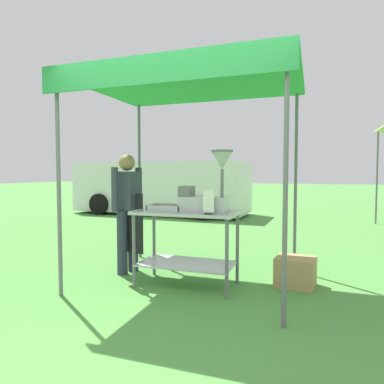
{
  "coord_description": "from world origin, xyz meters",
  "views": [
    {
      "loc": [
        1.3,
        -2.78,
        1.37
      ],
      "look_at": [
        -0.12,
        1.29,
        1.12
      ],
      "focal_mm": 32.36,
      "sensor_mm": 36.0,
      "label": 1
    }
  ],
  "objects_px": {
    "donut_fryer": "(207,191)",
    "menu_sign": "(209,204)",
    "vendor": "(128,207)",
    "supply_crate": "(295,272)",
    "donut_cart": "(187,231)",
    "stall_canopy": "(189,89)",
    "van_white": "(161,187)",
    "donut_tray": "(167,209)"
  },
  "relations": [
    {
      "from": "donut_cart",
      "to": "donut_fryer",
      "type": "xyz_separation_m",
      "value": [
        0.27,
        -0.03,
        0.49
      ]
    },
    {
      "from": "donut_fryer",
      "to": "menu_sign",
      "type": "xyz_separation_m",
      "value": [
        0.08,
        -0.21,
        -0.13
      ]
    },
    {
      "from": "stall_canopy",
      "to": "donut_fryer",
      "type": "height_order",
      "value": "stall_canopy"
    },
    {
      "from": "supply_crate",
      "to": "menu_sign",
      "type": "bearing_deg",
      "value": -144.02
    },
    {
      "from": "vendor",
      "to": "supply_crate",
      "type": "xyz_separation_m",
      "value": [
        2.18,
        0.17,
        -0.73
      ]
    },
    {
      "from": "donut_cart",
      "to": "menu_sign",
      "type": "relative_size",
      "value": 4.62
    },
    {
      "from": "donut_tray",
      "to": "vendor",
      "type": "xyz_separation_m",
      "value": [
        -0.7,
        0.29,
        -0.03
      ]
    },
    {
      "from": "donut_cart",
      "to": "donut_tray",
      "type": "height_order",
      "value": "donut_tray"
    },
    {
      "from": "donut_tray",
      "to": "vendor",
      "type": "relative_size",
      "value": 0.26
    },
    {
      "from": "donut_tray",
      "to": "van_white",
      "type": "xyz_separation_m",
      "value": [
        -3.08,
        6.62,
        -0.05
      ]
    },
    {
      "from": "menu_sign",
      "to": "vendor",
      "type": "distance_m",
      "value": 1.38
    },
    {
      "from": "stall_canopy",
      "to": "menu_sign",
      "type": "bearing_deg",
      "value": -44.27
    },
    {
      "from": "supply_crate",
      "to": "donut_cart",
      "type": "bearing_deg",
      "value": -161.49
    },
    {
      "from": "donut_fryer",
      "to": "vendor",
      "type": "relative_size",
      "value": 0.44
    },
    {
      "from": "donut_tray",
      "to": "vendor",
      "type": "bearing_deg",
      "value": 157.82
    },
    {
      "from": "supply_crate",
      "to": "stall_canopy",
      "type": "bearing_deg",
      "value": -165.69
    },
    {
      "from": "donut_cart",
      "to": "vendor",
      "type": "relative_size",
      "value": 0.76
    },
    {
      "from": "donut_tray",
      "to": "donut_fryer",
      "type": "xyz_separation_m",
      "value": [
        0.5,
        0.01,
        0.22
      ]
    },
    {
      "from": "supply_crate",
      "to": "van_white",
      "type": "height_order",
      "value": "van_white"
    },
    {
      "from": "donut_fryer",
      "to": "van_white",
      "type": "relative_size",
      "value": 0.12
    },
    {
      "from": "donut_fryer",
      "to": "menu_sign",
      "type": "relative_size",
      "value": 2.69
    },
    {
      "from": "menu_sign",
      "to": "supply_crate",
      "type": "bearing_deg",
      "value": 35.98
    },
    {
      "from": "stall_canopy",
      "to": "donut_tray",
      "type": "bearing_deg",
      "value": -149.41
    },
    {
      "from": "stall_canopy",
      "to": "vendor",
      "type": "distance_m",
      "value": 1.75
    },
    {
      "from": "stall_canopy",
      "to": "menu_sign",
      "type": "distance_m",
      "value": 1.43
    },
    {
      "from": "vendor",
      "to": "donut_tray",
      "type": "bearing_deg",
      "value": -22.18
    },
    {
      "from": "donut_tray",
      "to": "vendor",
      "type": "height_order",
      "value": "vendor"
    },
    {
      "from": "menu_sign",
      "to": "donut_tray",
      "type": "bearing_deg",
      "value": 161.26
    },
    {
      "from": "donut_fryer",
      "to": "menu_sign",
      "type": "height_order",
      "value": "donut_fryer"
    },
    {
      "from": "stall_canopy",
      "to": "vendor",
      "type": "relative_size",
      "value": 1.61
    },
    {
      "from": "stall_canopy",
      "to": "donut_cart",
      "type": "bearing_deg",
      "value": -90.0
    },
    {
      "from": "donut_fryer",
      "to": "vendor",
      "type": "distance_m",
      "value": 1.26
    },
    {
      "from": "menu_sign",
      "to": "donut_fryer",
      "type": "bearing_deg",
      "value": 110.13
    },
    {
      "from": "supply_crate",
      "to": "vendor",
      "type": "bearing_deg",
      "value": -175.56
    },
    {
      "from": "menu_sign",
      "to": "van_white",
      "type": "xyz_separation_m",
      "value": [
        -3.66,
        6.82,
        -0.14
      ]
    },
    {
      "from": "stall_canopy",
      "to": "supply_crate",
      "type": "height_order",
      "value": "stall_canopy"
    },
    {
      "from": "menu_sign",
      "to": "vendor",
      "type": "relative_size",
      "value": 0.16
    },
    {
      "from": "menu_sign",
      "to": "van_white",
      "type": "distance_m",
      "value": 7.74
    },
    {
      "from": "vendor",
      "to": "van_white",
      "type": "distance_m",
      "value": 6.76
    },
    {
      "from": "donut_tray",
      "to": "donut_fryer",
      "type": "distance_m",
      "value": 0.55
    },
    {
      "from": "donut_tray",
      "to": "vendor",
      "type": "distance_m",
      "value": 0.76
    },
    {
      "from": "stall_canopy",
      "to": "menu_sign",
      "type": "relative_size",
      "value": 9.8
    }
  ]
}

